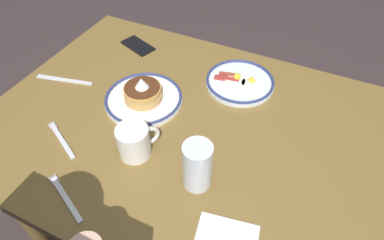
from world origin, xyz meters
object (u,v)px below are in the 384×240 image
at_px(coffee_mug, 135,141).
at_px(butter_knife, 64,80).
at_px(cell_phone, 138,46).
at_px(fork_near, 66,198).
at_px(drinking_glass, 197,167).
at_px(plate_near_main, 240,82).
at_px(plate_center_pancakes, 143,96).
at_px(fork_far, 61,139).

bearing_deg(coffee_mug, butter_knife, -22.09).
distance_m(cell_phone, fork_near, 0.72).
bearing_deg(drinking_glass, cell_phone, -44.61).
relative_size(plate_near_main, plate_center_pancakes, 0.93).
height_order(plate_center_pancakes, butter_knife, plate_center_pancakes).
relative_size(coffee_mug, fork_far, 0.69).
xyz_separation_m(plate_near_main, coffee_mug, (0.17, 0.43, 0.04)).
xyz_separation_m(plate_center_pancakes, butter_knife, (0.33, 0.03, -0.02)).
xyz_separation_m(fork_near, fork_far, (0.15, -0.15, -0.00)).
xyz_separation_m(coffee_mug, drinking_glass, (-0.21, 0.02, 0.02)).
bearing_deg(fork_near, plate_near_main, -111.99).
height_order(drinking_glass, cell_phone, drinking_glass).
height_order(fork_near, butter_knife, same).
height_order(coffee_mug, fork_far, coffee_mug).
height_order(cell_phone, fork_far, cell_phone).
distance_m(plate_near_main, fork_far, 0.64).
relative_size(drinking_glass, fork_far, 0.88).
relative_size(coffee_mug, drinking_glass, 0.78).
distance_m(cell_phone, fork_far, 0.54).
bearing_deg(fork_far, coffee_mug, -165.88).
bearing_deg(fork_near, plate_center_pancakes, -88.74).
xyz_separation_m(plate_near_main, plate_center_pancakes, (0.27, 0.23, 0.01)).
height_order(plate_center_pancakes, drinking_glass, drinking_glass).
xyz_separation_m(plate_center_pancakes, cell_phone, (0.20, -0.28, -0.02)).
relative_size(fork_near, butter_knife, 0.77).
xyz_separation_m(plate_center_pancakes, fork_near, (-0.01, 0.41, -0.02)).
bearing_deg(plate_near_main, cell_phone, -6.06).
height_order(fork_near, fork_far, same).
bearing_deg(plate_center_pancakes, fork_near, 91.26).
relative_size(cell_phone, fork_near, 0.85).
bearing_deg(butter_knife, fork_far, 128.91).
distance_m(plate_near_main, drinking_glass, 0.45).
height_order(plate_near_main, plate_center_pancakes, plate_center_pancakes).
distance_m(drinking_glass, cell_phone, 0.71).
bearing_deg(cell_phone, butter_knife, 87.14).
xyz_separation_m(fork_near, butter_knife, (0.33, -0.38, -0.00)).
distance_m(drinking_glass, fork_far, 0.45).
xyz_separation_m(drinking_glass, fork_far, (0.44, 0.04, -0.06)).
distance_m(fork_near, butter_knife, 0.51).
bearing_deg(coffee_mug, plate_center_pancakes, -64.36).
relative_size(cell_phone, butter_knife, 0.66).
bearing_deg(fork_far, butter_knife, -51.09).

